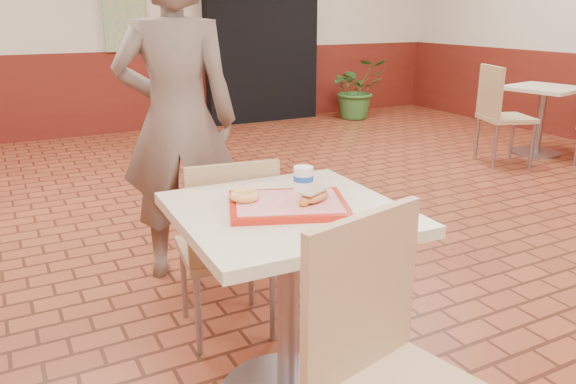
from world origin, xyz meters
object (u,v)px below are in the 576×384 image
chair_second_left (500,110)px  chair_main_front (391,369)px  potted_plant (357,89)px  chair_main_back (229,241)px  main_table (288,276)px  serving_tray (288,205)px  customer (178,121)px  second_table (542,109)px  ring_donut (245,196)px  long_john_donut (314,196)px  paper_cup (303,179)px

chair_second_left → chair_main_front: bearing=148.9°
potted_plant → chair_main_back: bearing=-130.2°
main_table → serving_tray: serving_tray is taller
chair_main_front → potted_plant: (3.73, 5.59, -0.12)m
chair_main_back → serving_tray: size_ratio=2.14×
customer → serving_tray: bearing=110.0°
main_table → chair_main_front: (-0.00, -0.62, -0.01)m
serving_tray → chair_second_left: (3.54, 2.23, -0.28)m
main_table → second_table: main_table is taller
main_table → ring_donut: ring_donut is taller
ring_donut → second_table: bearing=26.9°
chair_second_left → potted_plant: size_ratio=1.16×
chair_main_front → serving_tray: size_ratio=2.34×
chair_main_front → serving_tray: (0.00, 0.62, 0.29)m
chair_main_front → long_john_donut: (0.08, 0.57, 0.32)m
paper_cup → long_john_donut: bearing=-103.2°
long_john_donut → potted_plant: long_john_donut is taller
long_john_donut → potted_plant: size_ratio=0.19×
customer → ring_donut: customer is taller
paper_cup → serving_tray: bearing=-143.7°
main_table → chair_main_back: 0.54m
chair_main_back → potted_plant: (3.75, 4.43, -0.07)m
chair_main_front → paper_cup: bearing=68.1°
chair_main_front → chair_main_back: bearing=77.7°
chair_main_front → long_john_donut: 0.66m
ring_donut → chair_main_front: bearing=-79.7°
ring_donut → long_john_donut: (0.21, -0.13, 0.00)m
chair_main_back → long_john_donut: (0.10, -0.59, 0.37)m
main_table → paper_cup: (0.11, 0.08, 0.34)m
long_john_donut → main_table: bearing=147.5°
serving_tray → ring_donut: ring_donut is taller
main_table → customer: (0.01, 1.31, 0.36)m
chair_second_left → potted_plant: (0.19, 2.74, -0.12)m
main_table → ring_donut: (-0.13, 0.08, 0.31)m
chair_main_front → ring_donut: bearing=87.1°
serving_tray → second_table: 4.86m
ring_donut → customer: bearing=83.6°
serving_tray → potted_plant: size_ratio=0.49×
customer → serving_tray: customer is taller
chair_main_front → chair_second_left: 4.55m
serving_tray → second_table: (4.26, 2.32, -0.34)m
chair_main_front → second_table: size_ratio=1.33×
customer → chair_second_left: (3.54, 0.93, -0.36)m
main_table → chair_main_back: (-0.02, 0.54, -0.06)m
ring_donut → second_table: size_ratio=0.15×
serving_tray → chair_second_left: chair_second_left is taller
ring_donut → chair_second_left: size_ratio=0.11×
customer → long_john_donut: (0.07, -1.35, -0.04)m
main_table → second_table: 4.85m
chair_main_back → main_table: bearing=99.7°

